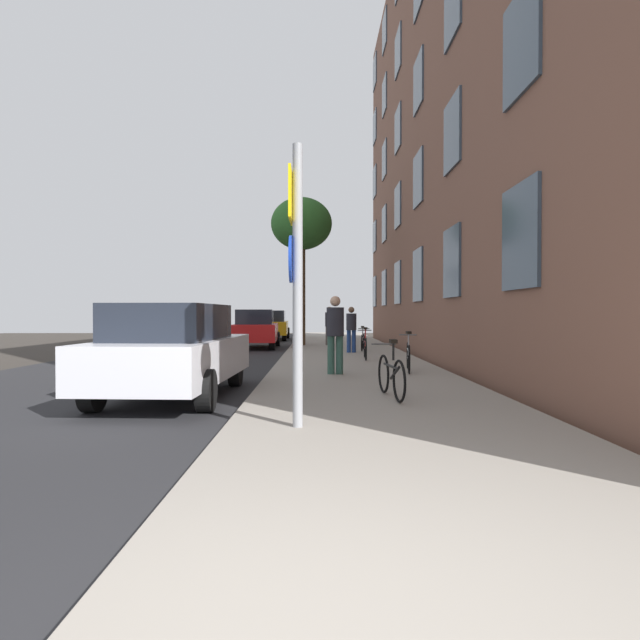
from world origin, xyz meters
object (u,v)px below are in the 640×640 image
object	(u,v)px
bicycle_3	(363,341)
bicycle_1	(408,356)
traffic_light	(300,289)
pedestrian_1	(351,326)
bicycle_0	(391,375)
bicycle_2	(365,347)
car_0	(174,350)
car_2	(272,325)
car_1	(256,328)
pedestrian_0	(335,329)
pedestrian_2	(329,323)
tree_near	(302,226)
sign_post	(296,268)

from	to	relation	value
bicycle_3	bicycle_1	bearing A→B (deg)	-86.03
traffic_light	pedestrian_1	size ratio (longest dim) A/B	2.44
bicycle_0	bicycle_1	xyz separation A→B (m)	(0.95, 3.71, -0.00)
bicycle_2	bicycle_3	xyz separation A→B (m)	(0.25, 3.50, -0.02)
bicycle_1	car_0	distance (m)	5.54
car_2	pedestrian_1	bearing A→B (deg)	-70.66
car_1	pedestrian_0	bearing A→B (deg)	-73.51
bicycle_0	pedestrian_1	bearing A→B (deg)	90.00
bicycle_0	bicycle_3	world-z (taller)	bicycle_0
bicycle_2	pedestrian_2	world-z (taller)	pedestrian_2
bicycle_0	car_2	size ratio (longest dim) A/B	0.36
tree_near	car_1	bearing A→B (deg)	-169.71
car_0	car_1	xyz separation A→B (m)	(-0.11, 12.62, -0.00)
pedestrian_1	car_1	world-z (taller)	pedestrian_1
bicycle_3	car_0	size ratio (longest dim) A/B	0.37
pedestrian_1	car_0	bearing A→B (deg)	-112.78
bicycle_3	pedestrian_2	bearing A→B (deg)	110.54
car_2	bicycle_1	bearing A→B (deg)	-74.03
sign_post	pedestrian_2	world-z (taller)	sign_post
traffic_light	car_0	size ratio (longest dim) A/B	0.90
pedestrian_1	car_0	distance (m)	9.48
bicycle_0	sign_post	bearing A→B (deg)	-124.89
traffic_light	pedestrian_2	xyz separation A→B (m)	(1.41, -5.26, -1.70)
bicycle_1	car_1	size ratio (longest dim) A/B	0.41
car_1	bicycle_1	bearing A→B (deg)	-63.76
car_0	tree_near	bearing A→B (deg)	82.04
bicycle_0	pedestrian_2	xyz separation A→B (m)	(-0.66, 13.43, 0.57)
tree_near	pedestrian_0	bearing A→B (deg)	-84.13
traffic_light	bicycle_3	bearing A→B (deg)	-72.89
bicycle_1	pedestrian_0	distance (m)	1.92
bicycle_3	pedestrian_0	size ratio (longest dim) A/B	0.91
pedestrian_2	car_1	distance (m)	3.13
pedestrian_1	bicycle_3	bearing A→B (deg)	62.76
bicycle_2	car_2	distance (m)	13.73
bicycle_0	bicycle_1	world-z (taller)	bicycle_0
bicycle_1	pedestrian_2	size ratio (longest dim) A/B	1.01
pedestrian_1	tree_near	bearing A→B (deg)	113.72
sign_post	tree_near	distance (m)	16.05
traffic_light	pedestrian_1	xyz separation A→B (m)	(2.08, -9.27, -1.73)
bicycle_2	pedestrian_1	distance (m)	2.62
pedestrian_0	car_0	bearing A→B (deg)	-139.17
traffic_light	pedestrian_0	distance (m)	15.66
bicycle_3	pedestrian_0	bearing A→B (deg)	-100.00
pedestrian_0	pedestrian_1	size ratio (longest dim) A/B	1.10
bicycle_1	pedestrian_0	bearing A→B (deg)	-162.87
bicycle_1	pedestrian_0	size ratio (longest dim) A/B	0.95
bicycle_3	car_2	bearing A→B (deg)	113.54
bicycle_3	car_2	world-z (taller)	car_2
bicycle_0	pedestrian_2	size ratio (longest dim) A/B	0.98
sign_post	bicycle_3	xyz separation A→B (m)	(1.93, 12.43, -1.54)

